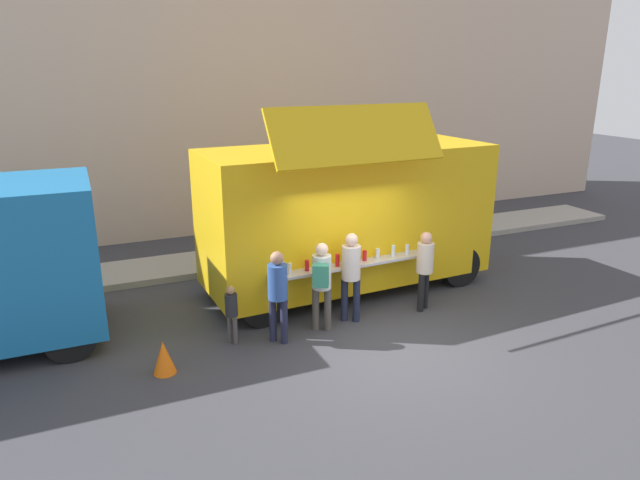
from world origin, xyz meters
name	(u,v)px	position (x,y,z in m)	size (l,w,h in m)	color
ground_plane	(383,342)	(0.00, 0.00, 0.00)	(60.00, 60.00, 0.00)	#38383D
curb_strip	(143,271)	(-3.46, 5.18, 0.07)	(28.00, 1.60, 0.15)	#9E998E
building_behind	(149,85)	(-2.46, 9.08, 4.15)	(32.00, 2.40, 8.31)	beige
food_truck_main	(348,214)	(0.55, 2.56, 1.68)	(6.10, 3.12, 4.00)	gold
traffic_cone_orange	(164,357)	(-3.68, 0.49, 0.28)	(0.36, 0.36, 0.55)	orange
trash_bin	(431,222)	(4.30, 4.88, 0.51)	(0.60, 0.60, 1.01)	#2D5E39
customer_front_ordering	(351,269)	(-0.13, 1.03, 1.04)	(0.35, 0.35, 1.74)	#1D223A
customer_mid_with_backpack	(322,278)	(-0.80, 0.87, 1.02)	(0.46, 0.55, 1.67)	#4A453E
customer_rear_waiting	(278,289)	(-1.67, 0.76, 1.00)	(0.34, 0.34, 1.67)	#1F2139
customer_extra_browsing	(425,264)	(1.43, 0.93, 0.96)	(0.33, 0.33, 1.61)	black
child_near_queue	(231,309)	(-2.42, 1.05, 0.64)	(0.22, 0.22, 1.06)	#4C4443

